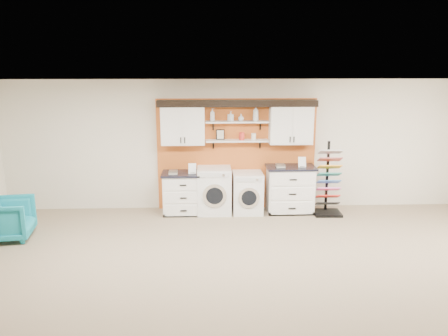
{
  "coord_description": "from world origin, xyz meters",
  "views": [
    {
      "loc": [
        -0.63,
        -5.25,
        3.13
      ],
      "look_at": [
        -0.33,
        2.3,
        1.3
      ],
      "focal_mm": 35.0,
      "sensor_mm": 36.0,
      "label": 1
    }
  ],
  "objects_px": {
    "base_cabinet_right": "(290,189)",
    "dryer": "(248,192)",
    "washer": "(214,190)",
    "armchair": "(8,219)",
    "sample_rack": "(328,191)",
    "base_cabinet_left": "(184,193)"
  },
  "relations": [
    {
      "from": "base_cabinet_right",
      "to": "base_cabinet_left",
      "type": "bearing_deg",
      "value": 180.0
    },
    {
      "from": "washer",
      "to": "dryer",
      "type": "height_order",
      "value": "washer"
    },
    {
      "from": "base_cabinet_right",
      "to": "dryer",
      "type": "distance_m",
      "value": 0.91
    },
    {
      "from": "washer",
      "to": "sample_rack",
      "type": "distance_m",
      "value": 2.4
    },
    {
      "from": "washer",
      "to": "dryer",
      "type": "xyz_separation_m",
      "value": [
        0.71,
        0.0,
        -0.05
      ]
    },
    {
      "from": "base_cabinet_left",
      "to": "armchair",
      "type": "distance_m",
      "value": 3.37
    },
    {
      "from": "base_cabinet_right",
      "to": "washer",
      "type": "distance_m",
      "value": 1.62
    },
    {
      "from": "base_cabinet_left",
      "to": "sample_rack",
      "type": "height_order",
      "value": "sample_rack"
    },
    {
      "from": "base_cabinet_left",
      "to": "dryer",
      "type": "relative_size",
      "value": 1.04
    },
    {
      "from": "sample_rack",
      "to": "base_cabinet_left",
      "type": "bearing_deg",
      "value": 178.06
    },
    {
      "from": "base_cabinet_right",
      "to": "dryer",
      "type": "height_order",
      "value": "base_cabinet_right"
    },
    {
      "from": "armchair",
      "to": "sample_rack",
      "type": "bearing_deg",
      "value": -87.68
    },
    {
      "from": "dryer",
      "to": "washer",
      "type": "bearing_deg",
      "value": -180.0
    },
    {
      "from": "base_cabinet_right",
      "to": "dryer",
      "type": "relative_size",
      "value": 1.18
    },
    {
      "from": "washer",
      "to": "armchair",
      "type": "bearing_deg",
      "value": -161.29
    },
    {
      "from": "dryer",
      "to": "sample_rack",
      "type": "height_order",
      "value": "sample_rack"
    },
    {
      "from": "base_cabinet_left",
      "to": "base_cabinet_right",
      "type": "height_order",
      "value": "base_cabinet_right"
    },
    {
      "from": "washer",
      "to": "armchair",
      "type": "height_order",
      "value": "washer"
    },
    {
      "from": "base_cabinet_left",
      "to": "dryer",
      "type": "xyz_separation_m",
      "value": [
        1.35,
        -0.0,
        -0.01
      ]
    },
    {
      "from": "base_cabinet_right",
      "to": "dryer",
      "type": "bearing_deg",
      "value": -179.79
    },
    {
      "from": "base_cabinet_left",
      "to": "washer",
      "type": "height_order",
      "value": "washer"
    },
    {
      "from": "dryer",
      "to": "armchair",
      "type": "height_order",
      "value": "dryer"
    }
  ]
}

